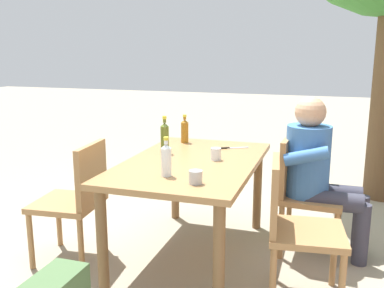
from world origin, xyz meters
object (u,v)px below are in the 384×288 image
bottle_amber (185,131)px  dining_table (192,173)px  chair_far_right (294,223)px  table_knife (232,148)px  bottle_olive (165,137)px  person_in_white_shirt (318,169)px  chair_far_left (302,189)px  cup_steel (196,177)px  cup_glass (216,154)px  bottle_clear (166,159)px  chair_near_right (77,196)px

bottle_amber → dining_table: bearing=23.8°
chair_far_right → table_knife: chair_far_right is taller
bottle_olive → dining_table: bearing=60.2°
bottle_olive → table_knife: (-0.31, 0.45, -0.12)m
dining_table → person_in_white_shirt: bearing=111.0°
chair_far_left → bottle_amber: (-0.22, -1.00, 0.35)m
person_in_white_shirt → cup_steel: person_in_white_shirt is taller
dining_table → cup_glass: 0.22m
dining_table → bottle_olive: size_ratio=5.14×
dining_table → bottle_clear: 0.46m
chair_near_right → person_in_white_shirt: 1.75m
person_in_white_shirt → bottle_amber: person_in_white_shirt is taller
chair_far_right → bottle_olive: bearing=-115.8°
dining_table → bottle_amber: bearing=-156.2°
bottle_clear → table_knife: bearing=166.1°
chair_far_left → chair_far_right: size_ratio=1.00×
bottle_olive → bottle_amber: size_ratio=1.19×
chair_far_right → table_knife: (-0.80, -0.57, 0.25)m
dining_table → chair_far_right: size_ratio=1.69×
dining_table → person_in_white_shirt: (-0.33, 0.86, 0.02)m
cup_glass → chair_far_right: bearing=55.7°
person_in_white_shirt → bottle_olive: (0.18, -1.13, 0.20)m
dining_table → person_in_white_shirt: size_ratio=1.25×
dining_table → cup_steel: bearing=20.2°
dining_table → chair_far_right: chair_far_right is taller
chair_far_left → cup_glass: (0.27, -0.59, 0.29)m
bottle_clear → cup_steel: bearing=67.0°
chair_far_left → bottle_amber: 1.08m
bottle_clear → bottle_amber: 1.00m
dining_table → bottle_olive: 0.38m
chair_far_right → cup_glass: bearing=-124.3°
chair_far_left → person_in_white_shirt: bearing=87.6°
cup_steel → chair_far_left: bearing=146.4°
bottle_olive → cup_steel: bearing=34.4°
chair_far_right → bottle_amber: bearing=-132.0°
chair_far_right → table_knife: bearing=-144.8°
dining_table → chair_near_right: 0.83m
chair_far_left → person_in_white_shirt: (0.00, 0.11, 0.17)m
chair_far_left → cup_glass: bearing=-65.5°
cup_steel → cup_glass: size_ratio=0.92×
bottle_olive → bottle_clear: bottle_olive is taller
person_in_white_shirt → bottle_clear: person_in_white_shirt is taller
bottle_olive → cup_steel: bottle_olive is taller
chair_far_left → person_in_white_shirt: size_ratio=0.74×
chair_far_left → bottle_clear: bottle_clear is taller
chair_near_right → cup_glass: (-0.39, 0.91, 0.29)m
chair_far_left → chair_near_right: bearing=-66.4°
dining_table → chair_near_right: chair_near_right is taller
bottle_amber → bottle_clear: bearing=12.3°
cup_glass → chair_near_right: bearing=-66.9°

